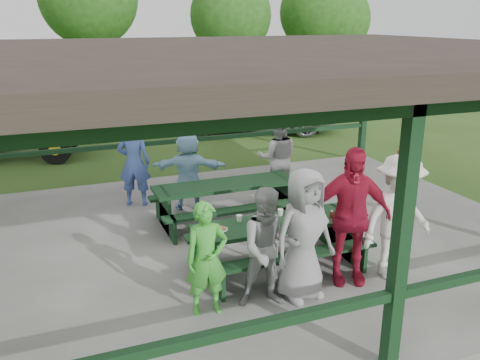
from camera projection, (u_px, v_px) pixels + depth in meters
name	position (u px, v px, depth m)	size (l,w,h in m)	color
ground	(254.00, 240.00, 9.01)	(90.00, 90.00, 0.00)	#2E4A17
concrete_slab	(254.00, 238.00, 8.99)	(10.00, 8.00, 0.10)	slate
pavilion_structure	(256.00, 57.00, 8.04)	(10.60, 8.60, 3.24)	black
picnic_table_near	(278.00, 238.00, 7.73)	(2.62, 1.39, 0.75)	black
picnic_table_far	(226.00, 197.00, 9.46)	(2.67, 1.39, 0.75)	black
table_setting	(288.00, 216.00, 7.72)	(2.29, 0.45, 0.10)	white
contestant_green	(207.00, 259.00, 6.43)	(0.55, 0.36, 1.51)	green
contestant_grey_left	(269.00, 248.00, 6.58)	(0.79, 0.62, 1.63)	gray
contestant_grey_mid	(304.00, 235.00, 6.75)	(0.90, 0.58, 1.83)	gray
contestant_red	(350.00, 216.00, 7.15)	(1.18, 0.49, 2.01)	#A71632
contestant_white_fedora	(398.00, 217.00, 7.29)	(1.28, 0.82, 1.93)	silver
spectator_lblue	(188.00, 170.00, 10.03)	(1.48, 0.47, 1.60)	#91C3E1
spectator_blue	(134.00, 163.00, 10.19)	(0.65, 0.43, 1.78)	#415AAA
spectator_grey	(278.00, 158.00, 10.55)	(0.86, 0.67, 1.76)	#969699
pickup_truck	(260.00, 109.00, 17.64)	(2.47, 5.35, 1.49)	silver
farm_trailer	(24.00, 131.00, 14.17)	(4.31, 2.51, 1.49)	navy
tree_mid	(231.00, 16.00, 22.68)	(3.63, 3.63, 5.67)	#332414
tree_right	(334.00, 20.00, 24.14)	(3.46, 3.46, 5.41)	#332414
tree_far_right	(320.00, 13.00, 24.01)	(3.77, 3.77, 5.90)	#332414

